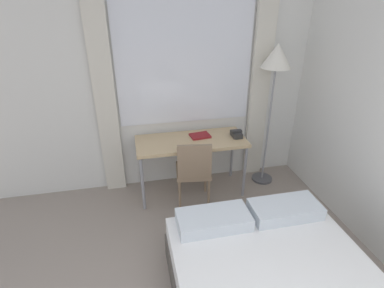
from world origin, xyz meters
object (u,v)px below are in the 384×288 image
object	(u,v)px
desk_chair	(194,169)
desk	(191,144)
telephone	(236,134)
standing_lamp	(276,66)
book	(200,136)

from	to	relation	value
desk_chair	desk	bearing A→B (deg)	92.80
telephone	standing_lamp	bearing A→B (deg)	9.84
standing_lamp	book	bearing A→B (deg)	179.10
desk	book	size ratio (longest dim) A/B	5.19
desk_chair	telephone	world-z (taller)	desk_chair
telephone	book	size ratio (longest dim) A/B	0.67
telephone	book	distance (m)	0.45
standing_lamp	telephone	size ratio (longest dim) A/B	10.69
book	desk	bearing A→B (deg)	-151.24
standing_lamp	book	world-z (taller)	standing_lamp
desk	telephone	distance (m)	0.57
standing_lamp	telephone	world-z (taller)	standing_lamp
desk_chair	telephone	size ratio (longest dim) A/B	5.05
standing_lamp	book	distance (m)	1.20
book	telephone	bearing A→B (deg)	-12.01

